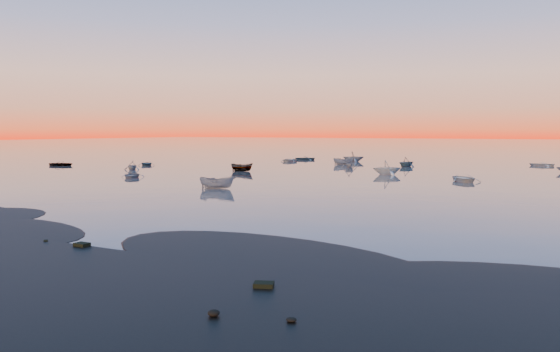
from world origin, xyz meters
The scene contains 5 objects.
ground centered at (0.00, 100.00, 0.00)m, with size 600.00×600.00×0.00m, color #665B55.
mud_lobes centered at (0.00, -1.00, 0.01)m, with size 140.00×6.00×0.07m, color black, non-canonical shape.
moored_fleet centered at (0.00, 53.00, 0.00)m, with size 124.00×58.00×1.20m, color silver, non-canonical shape.
boat_near_left centered at (-24.46, 29.75, 0.00)m, with size 4.07×1.70×1.02m, color slate.
boat_near_center centered at (-7.45, 24.00, 0.00)m, with size 3.78×1.60×1.31m, color slate.
Camera 1 is at (24.59, -23.26, 6.05)m, focal length 35.00 mm.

